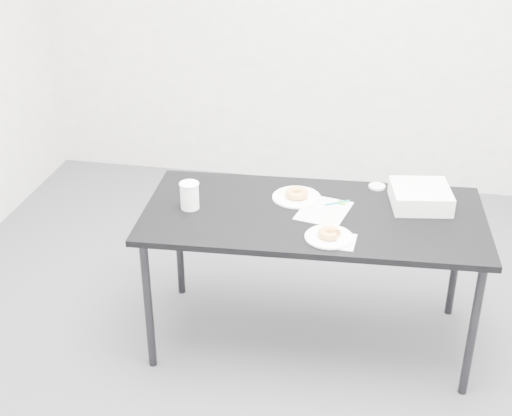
% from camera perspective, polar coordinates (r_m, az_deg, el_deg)
% --- Properties ---
extents(floor, '(4.00, 4.00, 0.00)m').
position_cam_1_polar(floor, '(3.65, 1.38, -11.15)').
color(floor, '#454449').
rests_on(floor, ground).
extents(table, '(1.63, 0.83, 0.73)m').
position_cam_1_polar(table, '(3.36, 4.59, -1.21)').
color(table, black).
rests_on(table, floor).
extents(scorecard, '(0.27, 0.31, 0.00)m').
position_cam_1_polar(scorecard, '(3.36, 5.46, -0.21)').
color(scorecard, silver).
rests_on(scorecard, table).
extents(logo_patch, '(0.05, 0.05, 0.00)m').
position_cam_1_polar(logo_patch, '(3.43, 6.86, 0.44)').
color(logo_patch, green).
rests_on(logo_patch, scorecard).
extents(pen, '(0.11, 0.07, 0.01)m').
position_cam_1_polar(pen, '(3.42, 6.53, 0.43)').
color(pen, '#0C8087').
rests_on(pen, scorecard).
extents(napkin, '(0.16, 0.16, 0.00)m').
position_cam_1_polar(napkin, '(3.12, 6.58, -2.62)').
color(napkin, silver).
rests_on(napkin, table).
extents(plate_near, '(0.21, 0.21, 0.01)m').
position_cam_1_polar(plate_near, '(3.13, 5.87, -2.33)').
color(plate_near, white).
rests_on(plate_near, napkin).
extents(donut_near, '(0.12, 0.12, 0.03)m').
position_cam_1_polar(donut_near, '(3.12, 5.88, -2.02)').
color(donut_near, '#C37E3E').
rests_on(donut_near, plate_near).
extents(plate_far, '(0.24, 0.24, 0.01)m').
position_cam_1_polar(plate_far, '(3.47, 3.27, 0.86)').
color(plate_far, white).
rests_on(plate_far, table).
extents(donut_far, '(0.13, 0.13, 0.04)m').
position_cam_1_polar(donut_far, '(3.46, 3.28, 1.18)').
color(donut_far, '#C37E3E').
rests_on(donut_far, plate_far).
extents(coffee_cup, '(0.09, 0.09, 0.13)m').
position_cam_1_polar(coffee_cup, '(3.35, -5.33, 1.00)').
color(coffee_cup, white).
rests_on(coffee_cup, table).
extents(cup_lid, '(0.08, 0.08, 0.01)m').
position_cam_1_polar(cup_lid, '(3.61, 9.65, 1.71)').
color(cup_lid, white).
rests_on(cup_lid, table).
extents(bakery_box, '(0.31, 0.31, 0.09)m').
position_cam_1_polar(bakery_box, '(3.47, 13.02, 0.91)').
color(bakery_box, white).
rests_on(bakery_box, table).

